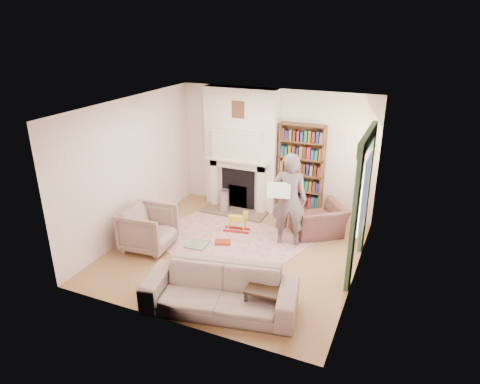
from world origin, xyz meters
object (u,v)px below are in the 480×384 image
at_px(sofa, 220,290).
at_px(rocking_horse, 237,221).
at_px(paraffin_heater, 224,201).
at_px(man_reading, 289,200).
at_px(armchair_left, 149,228).
at_px(coffee_table, 270,301).
at_px(bookcase, 301,166).
at_px(armchair_reading, 318,220).

distance_m(sofa, rocking_horse, 2.61).
relative_size(sofa, paraffin_heater, 4.23).
bearing_deg(rocking_horse, man_reading, -13.35).
distance_m(man_reading, rocking_horse, 1.33).
xyz_separation_m(armchair_left, rocking_horse, (1.29, 1.31, -0.18)).
bearing_deg(coffee_table, armchair_left, 158.93).
height_order(armchair_left, paraffin_heater, armchair_left).
bearing_deg(man_reading, bookcase, -97.26).
xyz_separation_m(armchair_reading, coffee_table, (-0.03, -2.82, -0.10)).
bearing_deg(armchair_left, rocking_horse, -50.28).
height_order(bookcase, sofa, bookcase).
bearing_deg(bookcase, paraffin_heater, -161.05).
relative_size(armchair_left, man_reading, 0.49).
bearing_deg(bookcase, coffee_table, -80.60).
bearing_deg(man_reading, sofa, 68.17).
height_order(man_reading, paraffin_heater, man_reading).
relative_size(armchair_left, paraffin_heater, 1.67).
xyz_separation_m(man_reading, rocking_horse, (-1.13, 0.07, -0.70)).
bearing_deg(sofa, coffee_table, 3.53).
distance_m(bookcase, paraffin_heater, 1.93).
xyz_separation_m(man_reading, coffee_table, (0.42, -2.22, -0.72)).
bearing_deg(armchair_left, sofa, -124.87).
bearing_deg(coffee_table, paraffin_heater, 123.82).
distance_m(coffee_table, rocking_horse, 2.76).
distance_m(man_reading, coffee_table, 2.37).
xyz_separation_m(armchair_reading, paraffin_heater, (-2.24, 0.23, -0.05)).
relative_size(coffee_table, rocking_horse, 1.28).
relative_size(bookcase, sofa, 0.80).
height_order(bookcase, armchair_left, bookcase).
distance_m(armchair_left, paraffin_heater, 2.17).
relative_size(armchair_left, sofa, 0.39).
height_order(bookcase, paraffin_heater, bookcase).
xyz_separation_m(armchair_left, man_reading, (2.42, 1.24, 0.52)).
bearing_deg(rocking_horse, armchair_reading, 8.62).
bearing_deg(armchair_left, man_reading, -68.60).
bearing_deg(bookcase, man_reading, -82.87).
bearing_deg(armchair_reading, paraffin_heater, -42.88).
bearing_deg(armchair_left, paraffin_heater, -22.64).
relative_size(armchair_reading, paraffin_heater, 1.83).
bearing_deg(sofa, bookcase, 76.58).
xyz_separation_m(man_reading, paraffin_heater, (-1.79, 0.83, -0.67)).
bearing_deg(armchair_reading, sofa, 38.81).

